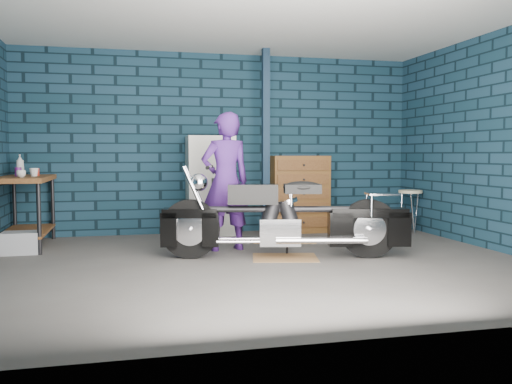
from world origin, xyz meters
TOP-DOWN VIEW (x-y plane):
  - ground at (0.00, 0.00)m, footprint 6.00×6.00m
  - room_walls at (0.00, 0.55)m, footprint 6.02×5.01m
  - support_post at (0.55, 1.95)m, footprint 0.10×0.10m
  - workbench at (-2.68, 1.75)m, footprint 0.60×1.40m
  - drip_mat at (0.35, 0.26)m, footprint 0.84×0.70m
  - motorcycle at (0.35, 0.26)m, footprint 2.50×1.17m
  - person at (-0.22, 0.94)m, footprint 0.68×0.51m
  - storage_bin at (-2.66, 1.25)m, footprint 0.42×0.30m
  - locker at (-0.22, 2.23)m, footprint 0.68×0.49m
  - tool_chest at (1.14, 2.23)m, footprint 0.88×0.49m
  - shop_stool at (2.78, 1.78)m, footprint 0.44×0.44m
  - cup_a at (-2.67, 1.43)m, footprint 0.11×0.11m
  - cup_b at (-2.56, 1.69)m, footprint 0.15×0.15m
  - mug_purple at (-2.77, 1.81)m, footprint 0.11×0.11m
  - mug_red at (-2.56, 1.90)m, footprint 0.09×0.09m
  - bottle at (-2.81, 2.16)m, footprint 0.11×0.11m

SIDE VIEW (x-z plane):
  - ground at x=0.00m, z-range 0.00..0.00m
  - drip_mat at x=0.35m, z-range 0.00..0.01m
  - storage_bin at x=-2.66m, z-range 0.00..0.26m
  - shop_stool at x=2.78m, z-range 0.00..0.65m
  - workbench at x=-2.68m, z-range 0.00..0.91m
  - motorcycle at x=0.35m, z-range 0.00..1.07m
  - tool_chest at x=1.14m, z-range 0.00..1.17m
  - locker at x=-0.22m, z-range 0.00..1.46m
  - person at x=-0.22m, z-range 0.00..1.71m
  - cup_a at x=-2.67m, z-range 0.91..1.00m
  - mug_red at x=-2.56m, z-range 0.91..1.01m
  - cup_b at x=-2.56m, z-range 0.91..1.02m
  - mug_purple at x=-2.77m, z-range 0.91..1.02m
  - bottle at x=-2.81m, z-range 0.91..1.19m
  - support_post at x=0.55m, z-range 0.00..2.70m
  - room_walls at x=0.00m, z-range 0.55..3.26m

